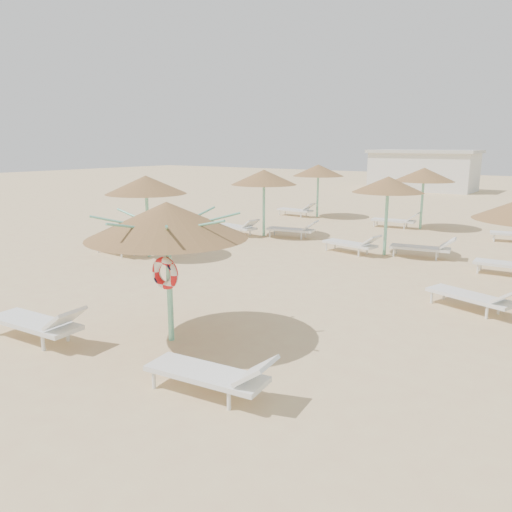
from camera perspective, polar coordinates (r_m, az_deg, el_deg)
The scene contains 6 objects.
ground at distance 10.00m, azimuth -9.62°, elevation -9.04°, with size 120.00×120.00×0.00m, color #D7BC83.
main_palapa at distance 9.22m, azimuth -10.15°, elevation 3.98°, with size 2.96×2.96×2.65m.
lounger_main_a at distance 10.35m, azimuth -23.53°, elevation -6.96°, with size 2.23×0.82×0.79m.
lounger_main_b at distance 7.59m, azimuth -4.85°, elevation -13.23°, with size 2.09×0.85×0.74m.
palapa_field at distance 16.92m, azimuth 23.26°, elevation 7.00°, with size 21.61×14.16×2.72m.
service_hut at distance 43.45m, azimuth 18.56°, elevation 9.30°, with size 8.40×4.40×3.25m.
Camera 1 is at (6.63, -6.53, 3.66)m, focal length 35.00 mm.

